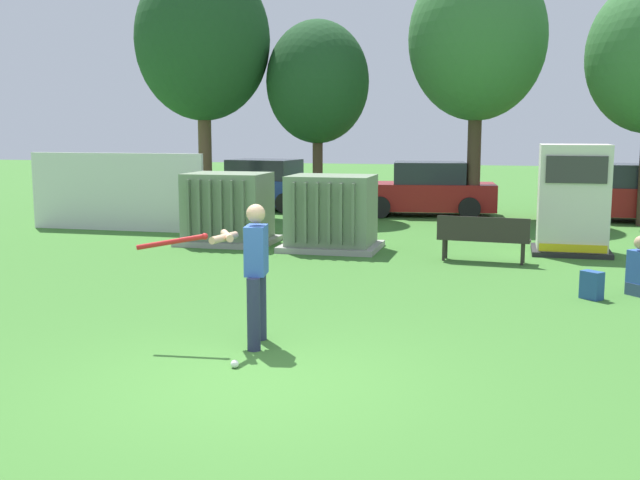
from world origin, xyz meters
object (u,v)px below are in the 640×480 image
Objects in this scene: sports_ball at (235,364)px; parked_car_leftmost at (261,186)px; park_bench at (483,236)px; backpack at (592,285)px; parked_car_left_of_center at (426,191)px; batter at (252,267)px; transformer_west at (228,209)px; transformer_mid_west at (331,214)px; parked_car_right_of_center at (626,195)px; generator_enclosure at (573,200)px.

sports_ball is 16.79m from parked_car_leftmost.
sports_ball is at bearing -107.74° from park_bench.
parked_car_left_of_center reaches higher than backpack.
parked_car_left_of_center is at bearing 109.22° from backpack.
batter is at bearing 96.58° from sports_ball.
park_bench is at bearing -11.24° from transformer_west.
backpack is at bearing -36.92° from transformer_mid_west.
transformer_mid_west is at bearing 95.86° from sports_ball.
parked_car_right_of_center is at bearing 80.07° from backpack.
generator_enclosure is at bearing 7.88° from transformer_mid_west.
parked_car_right_of_center is at bearing 66.89° from batter.
generator_enclosure is 1.26× the size of park_bench.
sports_ball is 16.63m from parked_car_right_of_center.
backpack is (5.06, -3.80, -0.57)m from transformer_mid_west.
park_bench is 7.10m from batter.
parked_car_right_of_center is (1.90, 10.84, 0.54)m from backpack.
sports_ball is at bearing -84.14° from transformer_mid_west.
generator_enclosure is at bearing -59.31° from parked_car_left_of_center.
batter is at bearing -72.08° from parked_car_leftmost.
transformer_west is 4.77× the size of backpack.
parked_car_leftmost reaches higher than park_bench.
park_bench is 7.94m from sports_ball.
parked_car_right_of_center is (11.08, -0.56, 0.00)m from parked_car_leftmost.
batter is 5.72m from backpack.
park_bench is 1.05× the size of batter.
backpack is 0.10× the size of parked_car_leftmost.
generator_enclosure is 11.48m from parked_car_leftmost.
transformer_mid_west is 4.77× the size of backpack.
park_bench is 3.44m from backpack.
sports_ball is at bearing -68.84° from transformer_west.
parked_car_leftmost is (-9.18, 11.40, 0.54)m from backpack.
generator_enclosure reaches higher than transformer_mid_west.
park_bench is (5.78, -1.15, -0.25)m from transformer_west.
transformer_mid_west and parked_car_right_of_center have the same top height.
parked_car_leftmost is (-4.12, 7.59, -0.04)m from transformer_mid_west.
parked_car_left_of_center is at bearing 179.72° from parked_car_right_of_center.
backpack is 0.10× the size of parked_car_left_of_center.
backpack is (1.78, -2.93, -0.32)m from park_bench.
transformer_mid_west is at bearing 95.77° from batter.
park_bench reaches higher than backpack.
park_bench is 8.72m from parked_car_right_of_center.
batter is (3.26, -7.77, 0.19)m from transformer_west.
parked_car_left_of_center is at bearing 60.91° from transformer_west.
generator_enclosure is 25.56× the size of sports_ball.
parked_car_left_of_center is (0.52, 14.56, -0.22)m from batter.
parked_car_right_of_center is at bearing -0.28° from parked_car_left_of_center.
transformer_mid_west is at bearing -134.69° from parked_car_right_of_center.
generator_enclosure reaches higher than backpack.
transformer_west is 11.62m from parked_car_right_of_center.
transformer_west reaches higher than sports_ball.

